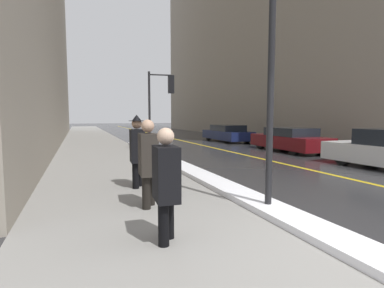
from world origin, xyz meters
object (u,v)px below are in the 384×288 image
Objects in this scene: pedestrian_in_fedora at (137,148)px; parked_car_navy at (227,133)px; parked_car_maroon at (289,140)px; lamp_post at (272,26)px; traffic_light_near at (163,94)px; pedestrian_nearside at (166,180)px; pedestrian_trailing at (148,159)px.

pedestrian_in_fedora is 14.40m from parked_car_navy.
parked_car_maroon is 0.98× the size of parked_car_navy.
traffic_light_near is at bearing 85.41° from lamp_post.
lamp_post is 1.41× the size of traffic_light_near.
pedestrian_nearside is at bearing 136.32° from parked_car_maroon.
pedestrian_nearside is 17.32m from parked_car_navy.
pedestrian_in_fedora is (-1.90, 2.64, -2.32)m from lamp_post.
lamp_post reaches higher than pedestrian_trailing.
lamp_post is 1.18× the size of parked_car_maroon.
pedestrian_trailing is at bearing 0.71° from pedestrian_in_fedora.
pedestrian_nearside is 0.33× the size of parked_car_maroon.
pedestrian_nearside is at bearing -0.13° from pedestrian_trailing.
pedestrian_trailing is (0.13, 1.66, 0.05)m from pedestrian_nearside.
pedestrian_in_fedora is at bearing -179.29° from pedestrian_trailing.
pedestrian_trailing is 1.68m from pedestrian_in_fedora.
traffic_light_near reaches higher than pedestrian_trailing.
pedestrian_trailing is 15.84m from parked_car_navy.
pedestrian_nearside is at bearing -97.28° from traffic_light_near.
pedestrian_in_fedora is 0.37× the size of parked_car_maroon.
lamp_post is at bearing -86.74° from traffic_light_near.
pedestrian_trailing is (-2.00, 0.96, -2.36)m from lamp_post.
pedestrian_in_fedora reaches higher than parked_car_navy.
parked_car_maroon is 6.53m from parked_car_navy.
pedestrian_in_fedora is (0.23, 3.33, 0.09)m from pedestrian_nearside.
parked_car_navy is (8.73, 14.96, -0.31)m from pedestrian_nearside.
pedestrian_trailing reaches higher than parked_car_maroon.
parked_car_navy is at bearing 3.27° from parked_car_maroon.
pedestrian_trailing is at bearing 130.54° from parked_car_maroon.
pedestrian_nearside is at bearing 0.29° from pedestrian_in_fedora.
pedestrian_in_fedora is at bearing -101.89° from traffic_light_near.
pedestrian_nearside is 0.33× the size of parked_car_navy.
lamp_post is 3.24m from pedestrian_trailing.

